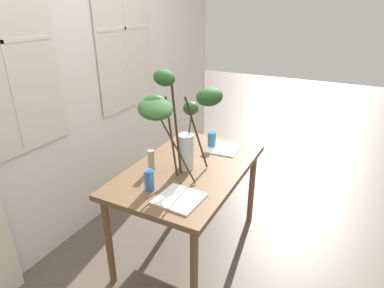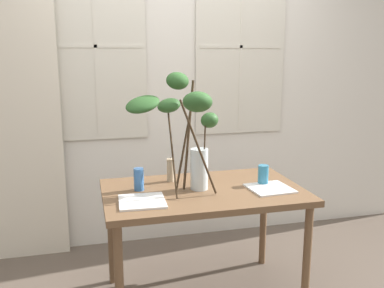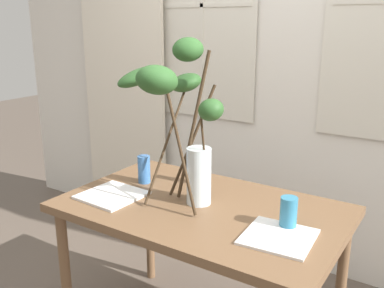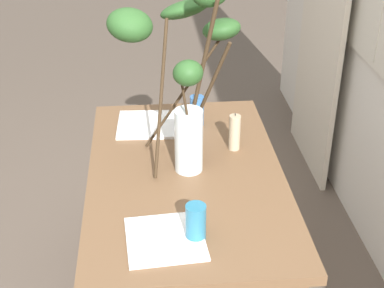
# 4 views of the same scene
# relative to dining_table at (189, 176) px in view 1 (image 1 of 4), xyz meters

# --- Properties ---
(ground) EXTENTS (14.00, 14.00, 0.00)m
(ground) POSITION_rel_dining_table_xyz_m (0.00, 0.00, -0.67)
(ground) COLOR brown
(back_wall_with_windows) EXTENTS (4.77, 0.14, 2.97)m
(back_wall_with_windows) POSITION_rel_dining_table_xyz_m (0.00, 1.05, 0.81)
(back_wall_with_windows) COLOR silver
(back_wall_with_windows) RESTS_ON ground
(dining_table) EXTENTS (1.27, 0.78, 0.75)m
(dining_table) POSITION_rel_dining_table_xyz_m (0.00, 0.00, 0.00)
(dining_table) COLOR brown
(dining_table) RESTS_ON ground
(vase_with_branches) EXTENTS (0.59, 0.57, 0.76)m
(vase_with_branches) POSITION_rel_dining_table_xyz_m (-0.13, 0.00, 0.52)
(vase_with_branches) COLOR silver
(vase_with_branches) RESTS_ON dining_table
(drinking_glass_blue_left) EXTENTS (0.06, 0.06, 0.14)m
(drinking_glass_blue_left) POSITION_rel_dining_table_xyz_m (-0.40, 0.08, 0.15)
(drinking_glass_blue_left) COLOR #386BAD
(drinking_glass_blue_left) RESTS_ON dining_table
(drinking_glass_blue_right) EXTENTS (0.07, 0.07, 0.13)m
(drinking_glass_blue_right) POSITION_rel_dining_table_xyz_m (0.41, 0.00, 0.14)
(drinking_glass_blue_right) COLOR teal
(drinking_glass_blue_right) RESTS_ON dining_table
(plate_square_left) EXTENTS (0.28, 0.28, 0.01)m
(plate_square_left) POSITION_rel_dining_table_xyz_m (-0.41, -0.15, 0.09)
(plate_square_left) COLOR white
(plate_square_left) RESTS_ON dining_table
(plate_square_right) EXTENTS (0.28, 0.28, 0.01)m
(plate_square_right) POSITION_rel_dining_table_xyz_m (0.41, -0.10, 0.08)
(plate_square_right) COLOR white
(plate_square_right) RESTS_ON dining_table
(pillar_candle) EXTENTS (0.05, 0.05, 0.17)m
(pillar_candle) POSITION_rel_dining_table_xyz_m (-0.17, 0.22, 0.16)
(pillar_candle) COLOR tan
(pillar_candle) RESTS_ON dining_table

